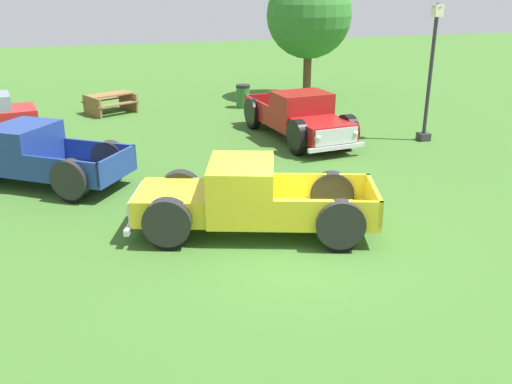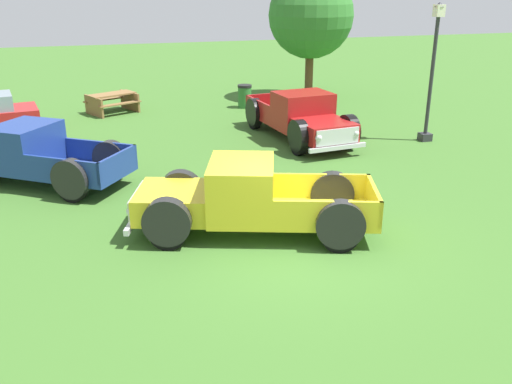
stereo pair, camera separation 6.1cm
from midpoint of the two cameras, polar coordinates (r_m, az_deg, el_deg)
ground_plane at (r=11.16m, az=4.06°, el=-5.58°), size 80.00×80.00×0.00m
pickup_truck_foreground at (r=11.47m, az=-1.97°, el=-0.76°), size 5.33×3.29×1.54m
pickup_truck_behind_left at (r=18.38m, az=4.67°, el=7.59°), size 2.51×5.38×1.59m
pickup_truck_behind_right at (r=15.66m, az=-22.92°, el=3.54°), size 5.14×4.37×1.54m
lamp_post_near at (r=18.90m, az=17.45°, el=11.82°), size 0.36×0.36×4.37m
picnic_table at (r=23.19m, az=-14.84°, el=9.07°), size 2.26×2.11×0.78m
trash_can at (r=23.44m, az=-1.42°, el=9.84°), size 0.59×0.59×0.95m
oak_tree_east at (r=25.24m, az=5.41°, el=17.64°), size 3.69×3.69×5.44m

